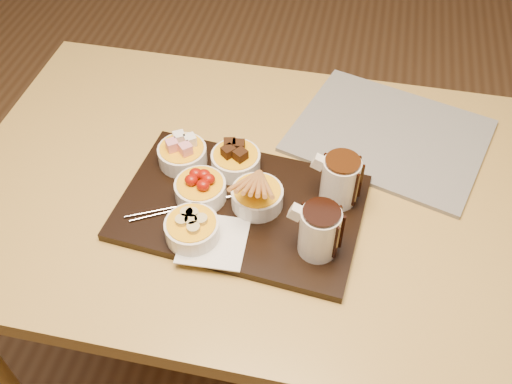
% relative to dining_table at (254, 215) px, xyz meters
% --- Properties ---
extents(ground, '(5.00, 5.00, 0.00)m').
position_rel_dining_table_xyz_m(ground, '(0.00, 0.00, -0.65)').
color(ground, brown).
rests_on(ground, ground).
extents(dining_table, '(1.20, 0.80, 0.75)m').
position_rel_dining_table_xyz_m(dining_table, '(0.00, 0.00, 0.00)').
color(dining_table, tan).
rests_on(dining_table, ground).
extents(serving_board, '(0.49, 0.34, 0.02)m').
position_rel_dining_table_xyz_m(serving_board, '(-0.01, -0.07, 0.11)').
color(serving_board, black).
rests_on(serving_board, dining_table).
extents(napkin, '(0.13, 0.13, 0.00)m').
position_rel_dining_table_xyz_m(napkin, '(-0.04, -0.17, 0.12)').
color(napkin, white).
rests_on(napkin, serving_board).
extents(bowl_marshmallows, '(0.10, 0.10, 0.04)m').
position_rel_dining_table_xyz_m(bowl_marshmallows, '(-0.15, 0.02, 0.14)').
color(bowl_marshmallows, white).
rests_on(bowl_marshmallows, serving_board).
extents(bowl_cake, '(0.10, 0.10, 0.04)m').
position_rel_dining_table_xyz_m(bowl_cake, '(-0.04, 0.02, 0.14)').
color(bowl_cake, white).
rests_on(bowl_cake, serving_board).
extents(bowl_strawberries, '(0.10, 0.10, 0.04)m').
position_rel_dining_table_xyz_m(bowl_strawberries, '(-0.09, -0.07, 0.14)').
color(bowl_strawberries, white).
rests_on(bowl_strawberries, serving_board).
extents(bowl_biscotti, '(0.10, 0.10, 0.04)m').
position_rel_dining_table_xyz_m(bowl_biscotti, '(0.02, -0.07, 0.14)').
color(bowl_biscotti, white).
rests_on(bowl_biscotti, serving_board).
extents(bowl_bananas, '(0.10, 0.10, 0.04)m').
position_rel_dining_table_xyz_m(bowl_bananas, '(-0.08, -0.17, 0.14)').
color(bowl_bananas, white).
rests_on(bowl_bananas, serving_board).
extents(pitcher_dark_chocolate, '(0.08, 0.08, 0.10)m').
position_rel_dining_table_xyz_m(pitcher_dark_chocolate, '(0.15, -0.15, 0.17)').
color(pitcher_dark_chocolate, silver).
rests_on(pitcher_dark_chocolate, serving_board).
extents(pitcher_milk_chocolate, '(0.08, 0.08, 0.10)m').
position_rel_dining_table_xyz_m(pitcher_milk_chocolate, '(0.17, -0.02, 0.17)').
color(pitcher_milk_chocolate, silver).
rests_on(pitcher_milk_chocolate, serving_board).
extents(fondue_skewers, '(0.14, 0.25, 0.01)m').
position_rel_dining_table_xyz_m(fondue_skewers, '(-0.10, -0.09, 0.12)').
color(fondue_skewers, silver).
rests_on(fondue_skewers, serving_board).
extents(newspaper, '(0.47, 0.42, 0.01)m').
position_rel_dining_table_xyz_m(newspaper, '(0.26, 0.20, 0.10)').
color(newspaper, beige).
rests_on(newspaper, dining_table).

